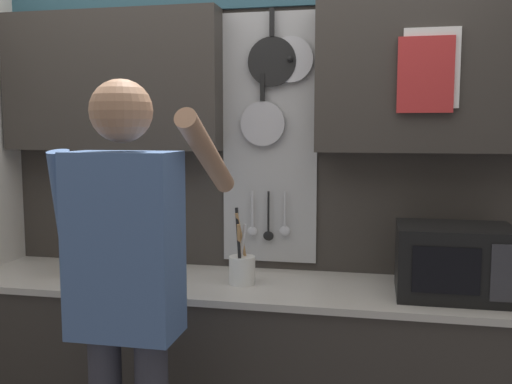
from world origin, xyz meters
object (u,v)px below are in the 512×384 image
object	(u,v)px
knife_block	(85,253)
utensil_crock	(241,267)
person	(127,281)
microwave	(454,261)

from	to	relation	value
knife_block	utensil_crock	world-z (taller)	utensil_crock
utensil_crock	person	xyz separation A→B (m)	(-0.28, -0.57, 0.07)
utensil_crock	knife_block	bearing A→B (deg)	-179.97
knife_block	utensil_crock	distance (m)	0.76
utensil_crock	person	size ratio (longest dim) A/B	0.19
microwave	person	bearing A→B (deg)	-154.18
microwave	utensil_crock	distance (m)	0.91
microwave	person	xyz separation A→B (m)	(-1.19, -0.57, 0.00)
utensil_crock	person	bearing A→B (deg)	-116.26
person	utensil_crock	bearing A→B (deg)	63.74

